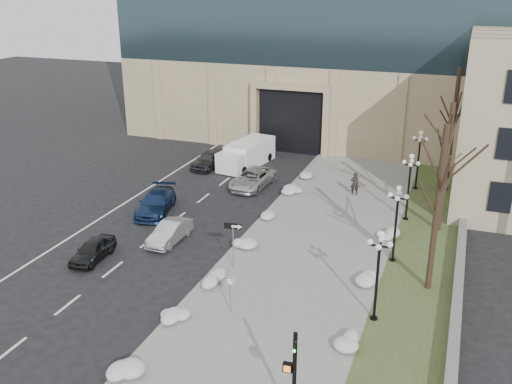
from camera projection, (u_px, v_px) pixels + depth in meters
ground at (161, 355)px, 25.03m from camera, size 160.00×160.00×0.00m
sidewalk at (319, 239)px, 36.15m from camera, size 9.00×40.00×0.12m
curb at (253, 228)px, 37.62m from camera, size 0.30×40.00×0.14m
grass_strip at (425, 255)px, 34.03m from camera, size 4.00×40.00×0.10m
stone_wall at (462, 242)px, 35.03m from camera, size 0.50×30.00×0.70m
car_a at (93, 250)px, 33.38m from camera, size 1.68×3.68×1.22m
car_b at (170, 232)px, 35.64m from camera, size 1.45×3.92×1.28m
car_c at (156, 203)px, 40.10m from camera, size 3.22×5.40×1.46m
car_d at (252, 179)px, 45.02m from camera, size 2.68×5.24×1.42m
car_e at (209, 159)px, 49.70m from camera, size 2.10×4.53×1.50m
pedestrian at (355, 184)px, 43.03m from camera, size 0.73×0.58×1.77m
box_truck at (246, 154)px, 50.11m from camera, size 3.26×6.91×2.11m
one_way_sign at (236, 232)px, 31.66m from camera, size 1.06×0.31×2.82m
keep_sign at (230, 287)px, 27.61m from camera, size 0.44×0.11×2.05m
traffic_signal at (293, 380)px, 20.50m from camera, size 0.68×0.90×3.99m
snow_clump_a at (119, 375)px, 23.33m from camera, size 1.10×1.60×0.36m
snow_clump_b at (172, 316)px, 27.42m from camera, size 1.10×1.60×0.36m
snow_clump_c at (211, 279)px, 30.80m from camera, size 1.10×1.60×0.36m
snow_clump_d at (243, 245)px, 34.69m from camera, size 1.10×1.60×0.36m
snow_clump_e at (270, 216)px, 39.04m from camera, size 1.10×1.60×0.36m
snow_clump_f at (294, 191)px, 43.51m from camera, size 1.10×1.60×0.36m
snow_clump_g at (307, 176)px, 46.80m from camera, size 1.10×1.60×0.36m
snow_clump_h at (348, 342)px, 25.49m from camera, size 1.10×1.60×0.36m
snow_clump_i at (371, 282)px, 30.53m from camera, size 1.10×1.60×0.36m
snow_clump_j at (391, 237)px, 35.86m from camera, size 1.10×1.60×0.36m
lamppost_a at (378, 264)px, 26.51m from camera, size 1.18×1.18×4.76m
lamppost_b at (397, 214)px, 32.21m from camera, size 1.18×1.18×4.76m
lamppost_c at (410, 178)px, 37.91m from camera, size 1.18×1.18×4.76m
lamppost_d at (419, 152)px, 43.62m from camera, size 1.18×1.18×4.76m
tree_near at (440, 187)px, 28.33m from camera, size 3.20×3.20×9.00m
tree_mid at (448, 150)px, 35.46m from camera, size 3.20×3.20×8.50m
tree_far at (454, 113)px, 42.25m from camera, size 3.20×3.20×9.50m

